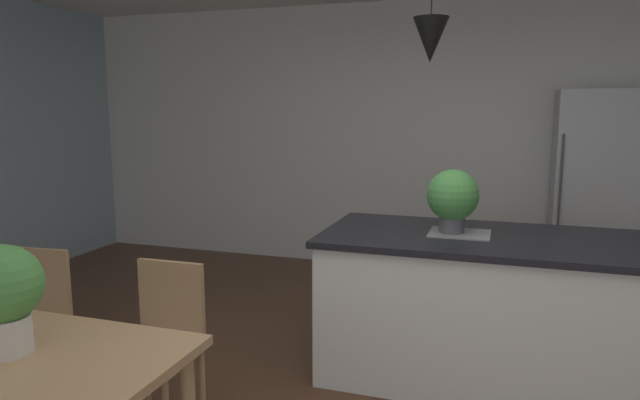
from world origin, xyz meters
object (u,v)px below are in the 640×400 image
chair_far_left (27,323)px  potted_plant_on_island (453,197)px  refrigerator (598,195)px  potted_plant_on_table (2,292)px  chair_far_right (159,343)px  kitchen_island (486,306)px

chair_far_left → potted_plant_on_island: 2.55m
refrigerator → potted_plant_on_island: 2.22m
chair_far_left → potted_plant_on_island: size_ratio=2.20×
chair_far_left → potted_plant_on_table: potted_plant_on_table is taller
chair_far_right → potted_plant_on_table: bearing=-100.2°
refrigerator → potted_plant_on_table: size_ratio=4.26×
chair_far_left → chair_far_right: bearing=0.0°
chair_far_right → potted_plant_on_table: potted_plant_on_table is taller
chair_far_right → kitchen_island: (1.57, 1.12, -0.01)m
kitchen_island → potted_plant_on_island: size_ratio=5.05×
chair_far_left → chair_far_right: same height
potted_plant_on_island → kitchen_island: bearing=0.0°
chair_far_left → refrigerator: refrigerator is taller
chair_far_left → kitchen_island: (2.42, 1.12, -0.01)m
chair_far_right → potted_plant_on_island: (1.34, 1.12, 0.65)m
chair_far_right → kitchen_island: size_ratio=0.44×
refrigerator → potted_plant_on_island: size_ratio=4.58×
potted_plant_on_island → potted_plant_on_table: size_ratio=0.93×
refrigerator → chair_far_right: bearing=-128.2°
chair_far_right → potted_plant_on_table: size_ratio=2.05×
refrigerator → potted_plant_on_island: bearing=-118.8°
kitchen_island → potted_plant_on_table: size_ratio=4.69×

